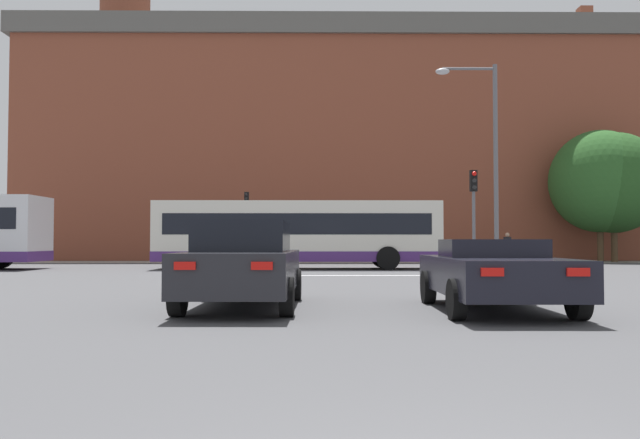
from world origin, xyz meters
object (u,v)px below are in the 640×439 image
(car_saloon_left, at_px, (244,264))
(traffic_light_near_right, at_px, (474,204))
(car_roadster_right, at_px, (494,273))
(bus_crossing_lead, at_px, (298,233))
(pedestrian_waiting, at_px, (507,245))
(street_lamp_junction, at_px, (485,147))
(pedestrian_walking_east, at_px, (188,245))
(traffic_light_far_left, at_px, (246,215))
(pedestrian_walking_west, at_px, (338,244))

(car_saloon_left, relative_size, traffic_light_near_right, 1.17)
(car_saloon_left, height_order, traffic_light_near_right, traffic_light_near_right)
(car_saloon_left, xyz_separation_m, car_roadster_right, (4.44, -0.55, -0.14))
(bus_crossing_lead, xyz_separation_m, traffic_light_near_right, (6.67, -4.39, 1.04))
(car_roadster_right, height_order, pedestrian_waiting, pedestrian_waiting)
(street_lamp_junction, xyz_separation_m, pedestrian_walking_east, (-13.51, 14.38, -3.57))
(traffic_light_far_left, bearing_deg, pedestrian_waiting, -0.41)
(car_saloon_left, bearing_deg, street_lamp_junction, 56.20)
(car_roadster_right, distance_m, pedestrian_walking_east, 27.62)
(street_lamp_junction, height_order, pedestrian_walking_east, street_lamp_junction)
(car_saloon_left, relative_size, traffic_light_far_left, 1.11)
(bus_crossing_lead, height_order, pedestrian_waiting, bus_crossing_lead)
(traffic_light_far_left, bearing_deg, bus_crossing_lead, -69.43)
(bus_crossing_lead, relative_size, street_lamp_junction, 1.64)
(car_roadster_right, bearing_deg, car_saloon_left, 173.84)
(car_roadster_right, xyz_separation_m, traffic_light_near_right, (2.81, 12.23, 1.96))
(pedestrian_walking_west, bearing_deg, traffic_light_near_right, 102.90)
(traffic_light_near_right, height_order, pedestrian_walking_east, traffic_light_near_right)
(street_lamp_junction, bearing_deg, pedestrian_walking_west, 106.98)
(car_saloon_left, distance_m, pedestrian_walking_west, 26.13)
(traffic_light_near_right, xyz_separation_m, pedestrian_walking_west, (-4.55, 14.31, -1.56))
(traffic_light_near_right, xyz_separation_m, pedestrian_waiting, (5.24, 12.83, -1.62))
(car_roadster_right, relative_size, traffic_light_far_left, 1.06)
(traffic_light_far_left, distance_m, traffic_light_near_right, 16.28)
(street_lamp_junction, xyz_separation_m, pedestrian_walking_west, (-4.70, 15.40, -3.53))
(car_roadster_right, xyz_separation_m, traffic_light_far_left, (-7.08, 25.17, 2.09))
(pedestrian_walking_west, bearing_deg, car_saloon_left, 79.34)
(car_roadster_right, distance_m, bus_crossing_lead, 17.09)
(bus_crossing_lead, bearing_deg, traffic_light_near_right, -123.31)
(pedestrian_waiting, bearing_deg, traffic_light_far_left, 153.96)
(street_lamp_junction, height_order, pedestrian_walking_west, street_lamp_junction)
(bus_crossing_lead, distance_m, traffic_light_far_left, 9.21)
(pedestrian_walking_east, height_order, pedestrian_walking_west, pedestrian_walking_west)
(car_roadster_right, relative_size, bus_crossing_lead, 0.35)
(traffic_light_far_left, height_order, pedestrian_walking_west, traffic_light_far_left)
(car_roadster_right, height_order, pedestrian_walking_east, pedestrian_walking_east)
(car_saloon_left, relative_size, car_roadster_right, 1.05)
(pedestrian_walking_west, bearing_deg, street_lamp_junction, 102.25)
(street_lamp_junction, bearing_deg, traffic_light_near_right, 98.20)
(car_saloon_left, relative_size, pedestrian_walking_east, 2.61)
(pedestrian_walking_west, bearing_deg, pedestrian_walking_east, 1.82)
(car_saloon_left, height_order, traffic_light_far_left, traffic_light_far_left)
(street_lamp_junction, distance_m, pedestrian_walking_west, 16.48)
(bus_crossing_lead, relative_size, pedestrian_walking_east, 7.14)
(traffic_light_far_left, bearing_deg, pedestrian_walking_west, 14.42)
(bus_crossing_lead, height_order, pedestrian_walking_west, bus_crossing_lead)
(street_lamp_junction, xyz_separation_m, pedestrian_waiting, (5.08, 13.92, -3.59))
(car_saloon_left, distance_m, pedestrian_waiting, 27.50)
(car_saloon_left, relative_size, pedestrian_waiting, 2.65)
(car_roadster_right, distance_m, traffic_light_near_right, 12.70)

